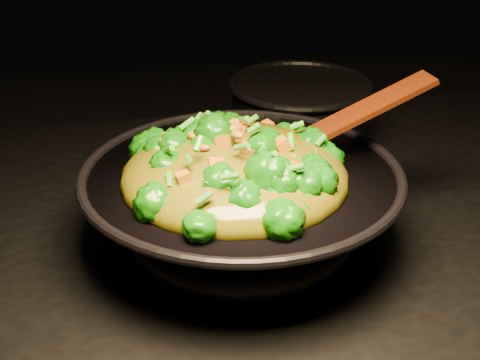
{
  "coord_description": "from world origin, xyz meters",
  "views": [
    {
      "loc": [
        -0.27,
        -0.81,
        1.41
      ],
      "look_at": [
        -0.1,
        -0.04,
        1.0
      ],
      "focal_mm": 50.0,
      "sensor_mm": 36.0,
      "label": 1
    }
  ],
  "objects": [
    {
      "name": "spatula",
      "position": [
        0.04,
        -0.02,
        1.06
      ],
      "size": [
        0.27,
        0.06,
        0.11
      ],
      "primitive_type": "cube",
      "rotation": [
        0.0,
        -0.38,
        0.06
      ],
      "color": "#3B1A06",
      "rests_on": "wok"
    },
    {
      "name": "stir_fry",
      "position": [
        -0.11,
        -0.07,
        1.07
      ],
      "size": [
        0.36,
        0.36,
        0.1
      ],
      "primitive_type": null,
      "rotation": [
        0.0,
        0.0,
        0.26
      ],
      "color": "#125F06",
      "rests_on": "wok"
    },
    {
      "name": "back_pot",
      "position": [
        0.06,
        0.23,
        0.97
      ],
      "size": [
        0.31,
        0.31,
        0.13
      ],
      "primitive_type": "cylinder",
      "rotation": [
        0.0,
        0.0,
        0.42
      ],
      "color": "black",
      "rests_on": "stovetop"
    },
    {
      "name": "wok",
      "position": [
        -0.1,
        -0.05,
        0.96
      ],
      "size": [
        0.46,
        0.46,
        0.12
      ],
      "primitive_type": null,
      "rotation": [
        0.0,
        0.0,
        -0.12
      ],
      "color": "black",
      "rests_on": "stovetop"
    }
  ]
}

